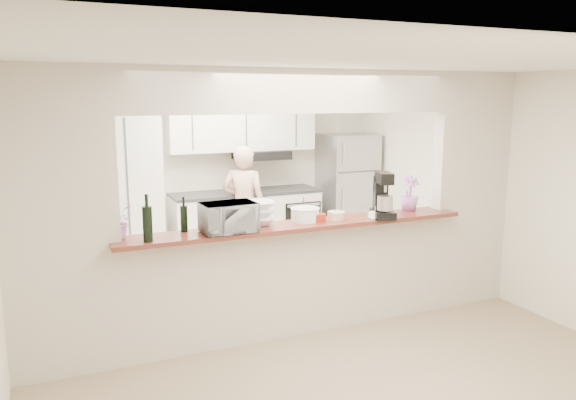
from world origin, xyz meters
TOP-DOWN VIEW (x-y plane):
  - floor at (0.00, 0.00)m, footprint 6.00×6.00m
  - tile_overlay at (0.00, 1.55)m, footprint 5.00×2.90m
  - partition at (0.00, 0.00)m, footprint 5.00×0.15m
  - bar_counter at (0.00, -0.00)m, footprint 3.40×0.38m
  - kitchen_cabinets at (-0.19, 2.72)m, footprint 3.15×0.62m
  - refrigerator at (2.05, 2.65)m, footprint 0.75×0.70m
  - flower_left at (-1.60, 0.05)m, footprint 0.29×0.26m
  - wine_bottle_a at (-1.05, 0.07)m, footprint 0.06×0.06m
  - wine_bottle_b at (-1.40, -0.15)m, footprint 0.08×0.08m
  - toaster_oven at (-0.70, -0.10)m, footprint 0.48×0.34m
  - serving_bowls at (-0.37, 0.05)m, footprint 0.34×0.34m
  - plate_stack_a at (0.10, 0.03)m, footprint 0.28×0.28m
  - plate_stack_b at (0.10, 0.03)m, footprint 0.26×0.26m
  - red_bowl at (0.20, -0.03)m, footprint 0.16×0.16m
  - tan_bowl at (0.40, -0.03)m, footprint 0.16×0.16m
  - utensil_caddy at (0.80, -0.15)m, footprint 0.24×0.17m
  - stand_mixer at (0.85, -0.14)m, footprint 0.27×0.34m
  - flower_right at (1.30, 0.05)m, footprint 0.23×0.23m
  - person at (0.27, 2.27)m, footprint 0.70×0.65m

SIDE VIEW (x-z plane):
  - floor at x=0.00m, z-range 0.00..0.00m
  - tile_overlay at x=0.00m, z-range 0.00..0.01m
  - bar_counter at x=0.00m, z-range 0.03..1.12m
  - person at x=0.27m, z-range 0.00..1.61m
  - refrigerator at x=2.05m, z-range 0.00..1.70m
  - kitchen_cabinets at x=-0.19m, z-range -0.15..2.10m
  - red_bowl at x=0.20m, z-range 1.09..1.16m
  - tan_bowl at x=0.40m, z-range 1.09..1.17m
  - plate_stack_b at x=0.10m, z-range 1.09..1.18m
  - plate_stack_a at x=0.10m, z-range 1.09..1.22m
  - utensil_caddy at x=0.80m, z-range 1.07..1.28m
  - serving_bowls at x=-0.37m, z-range 1.09..1.31m
  - wine_bottle_a at x=-1.05m, z-range 1.06..1.37m
  - toaster_oven at x=-0.70m, z-range 1.09..1.35m
  - flower_left at x=-1.60m, z-range 1.09..1.38m
  - wine_bottle_b at x=-1.40m, z-range 1.05..1.44m
  - flower_right at x=1.30m, z-range 1.09..1.45m
  - stand_mixer at x=0.85m, z-range 1.07..1.51m
  - partition at x=0.00m, z-range 0.23..2.73m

